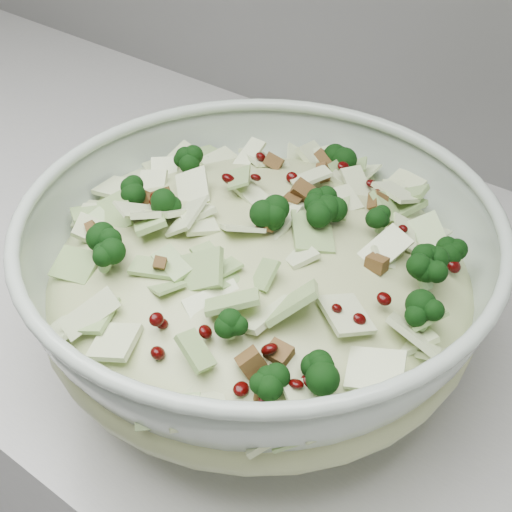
{
  "coord_description": "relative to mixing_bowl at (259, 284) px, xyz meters",
  "views": [
    {
      "loc": [
        -0.02,
        1.26,
        1.36
      ],
      "look_at": [
        -0.27,
        1.6,
        1.01
      ],
      "focal_mm": 50.0,
      "sensor_mm": 36.0,
      "label": 1
    }
  ],
  "objects": [
    {
      "name": "mixing_bowl",
      "position": [
        0.0,
        0.0,
        0.0
      ],
      "size": [
        0.47,
        0.47,
        0.15
      ],
      "rotation": [
        0.0,
        0.0,
        0.32
      ],
      "color": "#A9BAAA",
      "rests_on": "counter"
    },
    {
      "name": "salad",
      "position": [
        0.0,
        0.0,
        0.02
      ],
      "size": [
        0.47,
        0.47,
        0.15
      ],
      "rotation": [
        0.0,
        0.0,
        0.52
      ],
      "color": "#B6C385",
      "rests_on": "mixing_bowl"
    }
  ]
}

